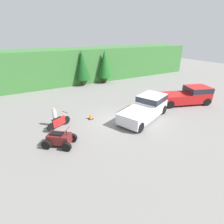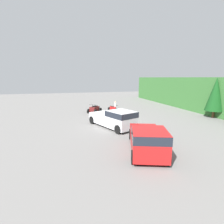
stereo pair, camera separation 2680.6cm
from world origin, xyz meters
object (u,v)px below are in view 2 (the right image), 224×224
object	(u,v)px
rider_person	(115,106)
pickup_truck_red	(147,139)
traffic_cone	(120,115)
dirt_bike	(113,109)
quad_atv	(95,109)
pickup_truck_second	(115,118)

from	to	relation	value
rider_person	pickup_truck_red	bearing A→B (deg)	-20.73
pickup_truck_red	traffic_cone	size ratio (longest dim) A/B	10.24
pickup_truck_red	rider_person	distance (m)	13.95
dirt_bike	quad_atv	distance (m)	2.61
pickup_truck_red	traffic_cone	distance (m)	10.98
rider_person	traffic_cone	xyz separation A→B (m)	(3.00, -0.22, -0.62)
dirt_bike	rider_person	size ratio (longest dim) A/B	1.28
rider_person	traffic_cone	size ratio (longest dim) A/B	2.92
rider_person	pickup_truck_second	bearing A→B (deg)	-29.68
pickup_truck_red	pickup_truck_second	xyz separation A→B (m)	(-6.20, -0.40, 0.00)
pickup_truck_red	dirt_bike	size ratio (longest dim) A/B	2.74
dirt_bike	quad_atv	size ratio (longest dim) A/B	0.85
rider_person	traffic_cone	world-z (taller)	rider_person
pickup_truck_second	traffic_cone	xyz separation A→B (m)	(-4.62, 2.08, -0.72)
pickup_truck_second	quad_atv	bearing A→B (deg)	162.46
quad_atv	rider_person	xyz separation A→B (m)	(0.40, 2.95, 0.38)
pickup_truck_red	pickup_truck_second	world-z (taller)	same
quad_atv	traffic_cone	distance (m)	4.37
quad_atv	rider_person	size ratio (longest dim) A/B	1.50
dirt_bike	rider_person	world-z (taller)	rider_person
pickup_truck_red	rider_person	xyz separation A→B (m)	(-13.83, 1.89, -0.10)
dirt_bike	traffic_cone	bearing A→B (deg)	-21.59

